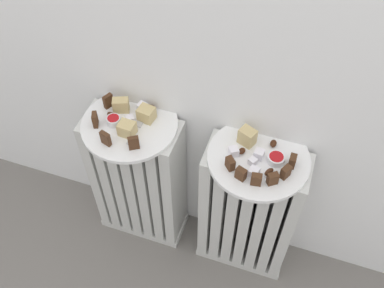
{
  "coord_description": "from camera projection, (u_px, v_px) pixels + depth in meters",
  "views": [
    {
      "loc": [
        0.25,
        -0.45,
        1.49
      ],
      "look_at": [
        0.0,
        0.28,
        0.55
      ],
      "focal_mm": 40.78,
      "sensor_mm": 36.0,
      "label": 1
    }
  ],
  "objects": [
    {
      "name": "radiator_left",
      "position": [
        139.0,
        181.0,
        1.48
      ],
      "size": [
        0.3,
        0.14,
        0.55
      ],
      "color": "silver",
      "rests_on": "ground_plane"
    },
    {
      "name": "radiator_right",
      "position": [
        248.0,
        213.0,
        1.4
      ],
      "size": [
        0.3,
        0.14,
        0.55
      ],
      "color": "silver",
      "rests_on": "ground_plane"
    },
    {
      "name": "plate_left",
      "position": [
        130.0,
        125.0,
        1.25
      ],
      "size": [
        0.28,
        0.28,
        0.01
      ],
      "primitive_type": "cylinder",
      "color": "white",
      "rests_on": "radiator_left"
    },
    {
      "name": "plate_right",
      "position": [
        259.0,
        158.0,
        1.18
      ],
      "size": [
        0.28,
        0.28,
        0.01
      ],
      "primitive_type": "cylinder",
      "color": "white",
      "rests_on": "radiator_right"
    },
    {
      "name": "dark_cake_slice_left_0",
      "position": [
        108.0,
        101.0,
        1.27
      ],
      "size": [
        0.02,
        0.03,
        0.04
      ],
      "primitive_type": "cube",
      "rotation": [
        0.0,
        0.0,
        -2.04
      ],
      "color": "#472B19",
      "rests_on": "plate_left"
    },
    {
      "name": "dark_cake_slice_left_1",
      "position": [
        95.0,
        120.0,
        1.23
      ],
      "size": [
        0.02,
        0.03,
        0.04
      ],
      "primitive_type": "cube",
      "rotation": [
        0.0,
        0.0,
        -1.17
      ],
      "color": "#472B19",
      "rests_on": "plate_left"
    },
    {
      "name": "dark_cake_slice_left_2",
      "position": [
        106.0,
        138.0,
        1.18
      ],
      "size": [
        0.03,
        0.02,
        0.04
      ],
      "primitive_type": "cube",
      "rotation": [
        0.0,
        0.0,
        -0.3
      ],
      "color": "#472B19",
      "rests_on": "plate_left"
    },
    {
      "name": "dark_cake_slice_left_3",
      "position": [
        134.0,
        143.0,
        1.17
      ],
      "size": [
        0.03,
        0.03,
        0.04
      ],
      "primitive_type": "cube",
      "rotation": [
        0.0,
        0.0,
        0.57
      ],
      "color": "#472B19",
      "rests_on": "plate_left"
    },
    {
      "name": "marble_cake_slice_left_0",
      "position": [
        146.0,
        114.0,
        1.24
      ],
      "size": [
        0.05,
        0.05,
        0.04
      ],
      "primitive_type": "cube",
      "rotation": [
        0.0,
        0.0,
        -0.15
      ],
      "color": "tan",
      "rests_on": "plate_left"
    },
    {
      "name": "marble_cake_slice_left_1",
      "position": [
        127.0,
        129.0,
        1.21
      ],
      "size": [
        0.05,
        0.04,
        0.04
      ],
      "primitive_type": "cube",
      "rotation": [
        0.0,
        0.0,
        -0.05
      ],
      "color": "tan",
      "rests_on": "plate_left"
    },
    {
      "name": "marble_cake_slice_left_2",
      "position": [
        121.0,
        105.0,
        1.26
      ],
      "size": [
        0.05,
        0.04,
        0.04
      ],
      "primitive_type": "cube",
      "rotation": [
        0.0,
        0.0,
        0.36
      ],
      "color": "tan",
      "rests_on": "plate_left"
    },
    {
      "name": "turkish_delight_left_0",
      "position": [
        130.0,
        119.0,
        1.24
      ],
      "size": [
        0.03,
        0.03,
        0.02
      ],
      "primitive_type": "cube",
      "rotation": [
        0.0,
        0.0,
        0.75
      ],
      "color": "white",
      "rests_on": "plate_left"
    },
    {
      "name": "turkish_delight_left_1",
      "position": [
        142.0,
        107.0,
        1.27
      ],
      "size": [
        0.03,
        0.03,
        0.02
      ],
      "primitive_type": "cube",
      "rotation": [
        0.0,
        0.0,
        1.33
      ],
      "color": "white",
      "rests_on": "plate_left"
    },
    {
      "name": "medjool_date_left_0",
      "position": [
        111.0,
        115.0,
        1.26
      ],
      "size": [
        0.03,
        0.02,
        0.02
      ],
      "primitive_type": "ellipsoid",
      "rotation": [
        0.0,
        0.0,
        2.93
      ],
      "color": "#3D1E0F",
      "rests_on": "plate_left"
    },
    {
      "name": "medjool_date_left_1",
      "position": [
        152.0,
        108.0,
        1.28
      ],
      "size": [
        0.03,
        0.02,
        0.02
      ],
      "primitive_type": "ellipsoid",
      "rotation": [
        0.0,
        0.0,
        3.0
      ],
      "color": "#3D1E0F",
      "rests_on": "plate_left"
    },
    {
      "name": "jam_bowl_left",
      "position": [
        114.0,
        120.0,
        1.24
      ],
      "size": [
        0.04,
        0.04,
        0.02
      ],
      "color": "white",
      "rests_on": "plate_left"
    },
    {
      "name": "dark_cake_slice_right_0",
      "position": [
        230.0,
        164.0,
        1.13
      ],
      "size": [
        0.03,
        0.03,
        0.04
      ],
      "primitive_type": "cube",
      "rotation": [
        0.0,
        0.0,
        -0.82
      ],
      "color": "#472B19",
      "rests_on": "plate_right"
    },
    {
      "name": "dark_cake_slice_right_1",
      "position": [
        241.0,
        174.0,
        1.11
      ],
      "size": [
        0.03,
        0.03,
        0.04
      ],
      "primitive_type": "cube",
      "rotation": [
        0.0,
        0.0,
        -0.34
      ],
      "color": "#472B19",
      "rests_on": "plate_right"
    },
    {
      "name": "dark_cake_slice_right_2",
      "position": [
        256.0,
        179.0,
        1.1
      ],
      "size": [
        0.03,
        0.02,
        0.04
      ],
      "primitive_type": "cube",
      "rotation": [
        0.0,
        0.0,
        0.14
      ],
      "color": "#472B19",
      "rests_on": "plate_right"
    },
    {
      "name": "dark_cake_slice_right_3",
      "position": [
        273.0,
        179.0,
        1.1
      ],
      "size": [
        0.03,
        0.03,
        0.04
      ],
      "primitive_type": "cube",
      "rotation": [
        0.0,
        0.0,
        0.61
      ],
      "color": "#472B19",
      "rests_on": "plate_right"
    },
    {
      "name": "dark_cake_slice_right_4",
      "position": [
        286.0,
        172.0,
        1.12
      ],
      "size": [
        0.03,
        0.03,
        0.04
      ],
      "primitive_type": "cube",
      "rotation": [
        0.0,
        0.0,
        1.09
      ],
      "color": "#472B19",
      "rests_on": "plate_right"
    },
    {
      "name": "dark_cake_slice_right_5",
      "position": [
        292.0,
        161.0,
        1.14
      ],
      "size": [
        0.02,
        0.03,
        0.04
      ],
      "primitive_type": "cube",
      "rotation": [
        0.0,
        0.0,
        1.57
      ],
      "color": "#472B19",
      "rests_on": "plate_right"
    },
    {
      "name": "marble_cake_slice_right_0",
      "position": [
        247.0,
        137.0,
        1.18
      ],
      "size": [
        0.05,
        0.05,
        0.05
      ],
      "primitive_type": "cube",
      "rotation": [
        0.0,
        0.0,
        -0.39
      ],
      "color": "tan",
      "rests_on": "plate_right"
    },
    {
      "name": "turkish_delight_right_0",
      "position": [
        254.0,
        172.0,
        1.12
      ],
      "size": [
        0.03,
        0.03,
        0.03
      ],
      "primitive_type": "cube",
      "rotation": [
        0.0,
        0.0,
        1.39
      ],
      "color": "white",
      "rests_on": "plate_right"
    },
    {
      "name": "turkish_delight_right_1",
      "position": [
        259.0,
        154.0,
        1.16
      ],
      "size": [
        0.03,
        0.03,
        0.03
      ],
      "primitive_type": "cube",
      "rotation": [
        0.0,
        0.0,
        1.45
      ],
      "color": "white",
      "rests_on": "plate_right"
    },
    {
      "name": "turkish_delight_right_2",
      "position": [
        234.0,
        151.0,
        1.17
      ],
      "size": [
        0.03,
        0.03,
        0.02
      ],
      "primitive_type": "cube",
      "rotation": [
        0.0,
        0.0,
        0.58
      ],
      "color": "white",
      "rests_on": "plate_right"
    },
    {
      "name": "turkish_delight_right_3",
      "position": [
        253.0,
        161.0,
        1.15
      ],
      "size": [
        0.03,
        0.03,
        0.02
      ],
      "primitive_type": "cube",
      "rotation": [
        0.0,
        0.0,
        1.09
      ],
      "color": "white",
      "rests_on": "plate_right"
    },
    {
      "name": "medjool_date_right_0",
      "position": [
        269.0,
        172.0,
        1.13
      ],
      "size": [
        0.03,
        0.03,
        0.02
      ],
      "primitive_type": "ellipsoid",
      "rotation": [
        0.0,
        0.0,
        1.0
      ],
      "color": "#3D1E0F",
      "rests_on": "plate_right"
    },
    {
      "name": "medjool_date_right_1",
      "position": [
        242.0,
        151.0,
        1.17
      ],
      "size": [
        0.02,
        0.03,
        0.02
      ],
      "primitive_type": "ellipsoid",
      "rotation": [
        0.0,
        0.0,
        1.15
      ],
      "color": "#3D1E0F",
      "rests_on": "plate_right"
    },
    {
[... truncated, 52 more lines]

